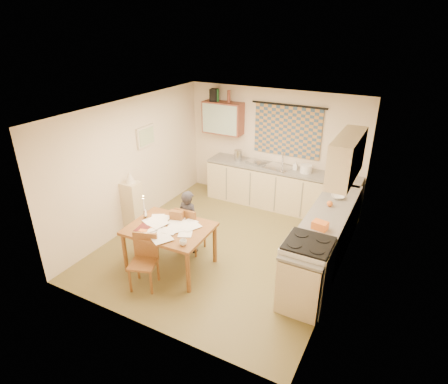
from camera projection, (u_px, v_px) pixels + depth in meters
The scene contains 44 objects.
floor at pixel (225, 246), 6.87m from camera, with size 4.00×4.50×0.02m, color brown.
ceiling at pixel (225, 109), 5.82m from camera, with size 4.00×4.50×0.02m, color white.
wall_back at pixel (273, 147), 8.16m from camera, with size 4.00×0.02×2.50m, color beige.
wall_front at pixel (138, 249), 4.53m from camera, with size 4.00×0.02×2.50m, color beige.
wall_left at pixel (133, 164), 7.20m from camera, with size 0.02×4.50×2.50m, color beige.
wall_right at pixel (346, 209), 5.49m from camera, with size 0.02×4.50×2.50m, color beige.
window_blind at pixel (287, 131), 7.83m from camera, with size 1.45×0.03×1.05m, color #314C6B.
curtain_rod at pixel (289, 105), 7.58m from camera, with size 0.04×0.04×1.60m, color black.
wall_cabinet at pixel (223, 118), 8.27m from camera, with size 0.90×0.34×0.70m, color brown.
wall_cabinet_glass at pixel (219, 119), 8.13m from camera, with size 0.84×0.02×0.64m, color #99B2A5.
upper_cabinet_right at pixel (347, 157), 5.75m from camera, with size 0.34×1.30×0.70m, color #CBB587.
framed_print at pixel (146, 136), 7.31m from camera, with size 0.04×0.50×0.40m, color beige.
print_canvas at pixel (147, 137), 7.30m from camera, with size 0.01×0.42×0.32m, color silver.
counter_back at pixel (280, 188), 8.11m from camera, with size 3.30×0.62×0.92m.
counter_right at pixel (324, 241), 6.19m from camera, with size 0.62×2.95×0.92m.
stove at pixel (306, 272), 5.32m from camera, with size 0.66×0.66×1.02m.
sink at pixel (278, 169), 7.96m from camera, with size 0.55×0.45×0.10m, color silver.
tap at pixel (283, 159), 8.01m from camera, with size 0.03×0.03×0.28m, color silver.
dish_rack at pixel (256, 162), 8.15m from camera, with size 0.35×0.30×0.06m, color silver.
kettle at pixel (238, 155), 8.29m from camera, with size 0.18×0.18×0.24m, color silver.
mixing_bowl at pixel (306, 169), 7.65m from camera, with size 0.24×0.24×0.16m, color white.
soap_bottle at pixel (295, 165), 7.79m from camera, with size 0.09×0.09×0.19m, color white.
bowl at pixel (338, 197), 6.57m from camera, with size 0.29×0.29×0.05m, color white.
orange_bag at pixel (320, 225), 5.60m from camera, with size 0.22×0.16×0.12m, color orange.
fruit_orange at pixel (330, 204), 6.28m from camera, with size 0.10×0.10×0.10m, color orange.
speaker at pixel (214, 95), 8.16m from camera, with size 0.16×0.20×0.26m, color black.
bottle_green at pixel (217, 95), 8.13m from camera, with size 0.07×0.07×0.26m, color #195926.
bottle_brown at pixel (229, 96), 8.01m from camera, with size 0.07×0.07×0.26m, color brown.
dining_table at pixel (171, 247), 6.15m from camera, with size 1.34×1.04×0.75m.
chair_far at pixel (191, 237), 6.63m from camera, with size 0.42×0.42×0.89m.
chair_near at pixel (144, 271), 5.75m from camera, with size 0.49×0.49×0.85m.
person at pixel (189, 221), 6.52m from camera, with size 0.46×0.33×1.17m, color black.
shelf_stand at pixel (133, 207), 7.19m from camera, with size 0.32×0.30×1.01m, color #CBB587.
lampshade at pixel (130, 177), 6.93m from camera, with size 0.20×0.20×0.22m, color beige.
letter_rack at pixel (176, 215), 6.20m from camera, with size 0.22×0.10×0.16m, color brown.
mug at pixel (183, 242), 5.51m from camera, with size 0.12×0.12×0.09m, color white.
magazine at pixel (138, 227), 5.98m from camera, with size 0.23×0.29×0.03m, color maroon.
book at pixel (145, 224), 6.08m from camera, with size 0.27×0.32×0.02m, color orange.
orange_box at pixel (143, 231), 5.84m from camera, with size 0.12×0.08×0.04m, color orange.
eyeglasses at pixel (167, 238), 5.70m from camera, with size 0.13×0.04×0.02m, color black.
candle_holder at pixel (145, 213), 6.23m from camera, with size 0.06×0.06×0.18m, color silver.
candle at pixel (144, 205), 6.09m from camera, with size 0.02×0.02×0.22m, color white.
candle_flame at pixel (143, 196), 6.10m from camera, with size 0.02×0.02×0.02m, color #FFCC66.
papers at pixel (169, 227), 5.98m from camera, with size 0.99×0.97×0.03m.
Camera 1 is at (2.71, -5.15, 3.79)m, focal length 30.00 mm.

